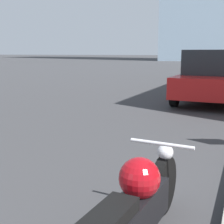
% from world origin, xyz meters
% --- Properties ---
extents(motorcycle, '(0.62, 2.39, 0.76)m').
position_xyz_m(motorcycle, '(2.95, 3.80, 0.37)').
color(motorcycle, black).
rests_on(motorcycle, ground_plane).
extents(parked_car_red, '(1.90, 4.14, 1.66)m').
position_xyz_m(parked_car_red, '(2.57, 12.19, 0.81)').
color(parked_car_red, red).
rests_on(parked_car_red, ground_plane).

